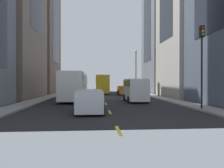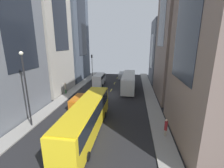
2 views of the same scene
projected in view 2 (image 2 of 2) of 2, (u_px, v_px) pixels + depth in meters
name	position (u px, v px, depth m)	size (l,w,h in m)	color
ground_plane	(109.00, 95.00, 29.86)	(41.74, 41.74, 0.00)	black
sidewalk_west	(150.00, 96.00, 28.77)	(2.03, 44.00, 0.15)	gray
sidewalk_east	(71.00, 93.00, 30.90)	(2.03, 44.00, 0.15)	gray
lane_stripe_0	(119.00, 74.00, 49.95)	(0.16, 2.00, 0.01)	yellow
lane_stripe_1	(117.00, 78.00, 44.21)	(0.16, 2.00, 0.01)	yellow
lane_stripe_2	(115.00, 83.00, 38.47)	(0.16, 2.00, 0.01)	yellow
lane_stripe_3	(111.00, 90.00, 32.73)	(0.16, 2.00, 0.01)	yellow
lane_stripe_4	(106.00, 100.00, 26.98)	(0.16, 2.00, 0.01)	yellow
lane_stripe_5	(99.00, 115.00, 21.24)	(0.16, 2.00, 0.01)	yellow
lane_stripe_6	(85.00, 142.00, 15.50)	(0.16, 2.00, 0.01)	yellow
building_west_0	(169.00, 52.00, 38.96)	(8.49, 9.79, 15.36)	slate
building_east_0	(67.00, 25.00, 40.27)	(8.41, 11.62, 28.94)	#4C5666
city_bus_white	(129.00, 80.00, 32.86)	(2.80, 11.13, 3.35)	silver
streetcar_yellow	(87.00, 116.00, 16.51)	(2.70, 12.76, 3.59)	yellow
delivery_van_white	(99.00, 79.00, 36.47)	(2.25, 5.32, 2.58)	white
car_silver_0	(122.00, 75.00, 43.69)	(2.05, 4.77, 1.62)	#B7BABF
car_orange_1	(79.00, 101.00, 24.08)	(1.97, 4.07, 1.56)	orange
pedestrian_crossing_near	(166.00, 127.00, 16.03)	(0.31, 0.31, 1.96)	gray
pedestrian_waiting_curb	(65.00, 88.00, 29.95)	(0.37, 0.37, 2.13)	#336B38
traffic_light_near_corner	(92.00, 62.00, 43.68)	(0.32, 0.44, 6.48)	black
streetlamp_near	(26.00, 83.00, 17.12)	(0.44, 0.44, 8.73)	black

